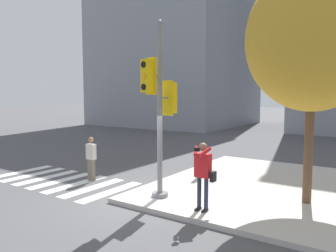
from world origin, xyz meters
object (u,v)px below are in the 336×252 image
street_tree (313,39)px  fire_hydrant (198,168)px  traffic_signal_pole (160,105)px  person_photographer (203,170)px  pedestrian_distant (91,158)px

street_tree → fire_hydrant: (-3.72, 0.59, -4.05)m
traffic_signal_pole → fire_hydrant: 3.33m
traffic_signal_pole → person_photographer: 2.30m
traffic_signal_pole → person_photographer: (1.59, -0.33, -1.62)m
person_photographer → street_tree: bearing=46.1°
street_tree → traffic_signal_pole: bearing=-153.6°
traffic_signal_pole → person_photographer: bearing=-11.9°
person_photographer → pedestrian_distant: 5.06m
street_tree → fire_hydrant: bearing=171.1°
pedestrian_distant → fire_hydrant: size_ratio=2.11×
pedestrian_distant → street_tree: (7.05, 1.33, 3.72)m
fire_hydrant → traffic_signal_pole: bearing=-88.7°
person_photographer → fire_hydrant: size_ratio=2.32×
traffic_signal_pole → pedestrian_distant: (-3.39, 0.49, -1.97)m
street_tree → pedestrian_distant: bearing=-169.3°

